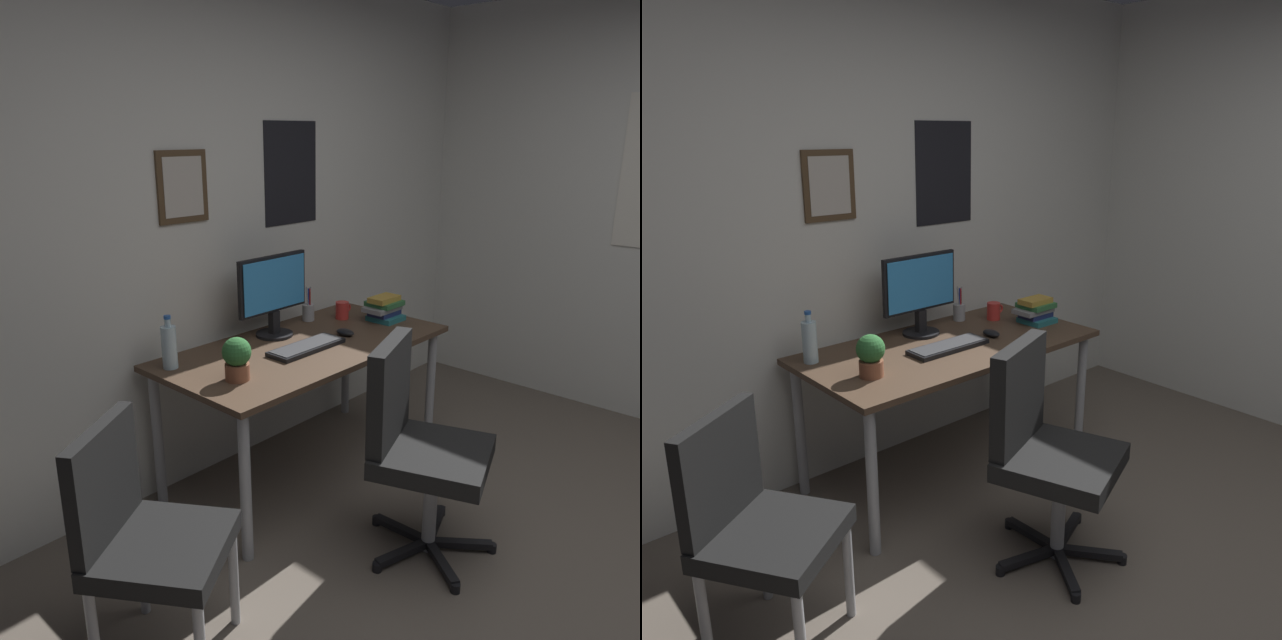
# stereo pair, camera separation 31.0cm
# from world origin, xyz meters

# --- Properties ---
(wall_back) EXTENTS (4.40, 0.10, 2.60)m
(wall_back) POSITION_xyz_m (0.00, 2.15, 1.30)
(wall_back) COLOR silver
(wall_back) RESTS_ON ground_plane
(desk) EXTENTS (1.54, 0.76, 0.73)m
(desk) POSITION_xyz_m (0.20, 1.69, 0.65)
(desk) COLOR #4C3828
(desk) RESTS_ON ground_plane
(office_chair) EXTENTS (0.59, 0.60, 0.95)m
(office_chair) POSITION_xyz_m (0.04, 0.90, 0.53)
(office_chair) COLOR black
(office_chair) RESTS_ON ground_plane
(side_chair) EXTENTS (0.58, 0.58, 0.88)m
(side_chair) POSITION_xyz_m (-1.08, 1.23, 0.50)
(side_chair) COLOR black
(side_chair) RESTS_ON ground_plane
(monitor) EXTENTS (0.46, 0.20, 0.43)m
(monitor) POSITION_xyz_m (0.18, 1.91, 0.97)
(monitor) COLOR black
(monitor) RESTS_ON desk
(keyboard) EXTENTS (0.43, 0.15, 0.03)m
(keyboard) POSITION_xyz_m (0.14, 1.63, 0.74)
(keyboard) COLOR black
(keyboard) RESTS_ON desk
(computer_mouse) EXTENTS (0.06, 0.11, 0.04)m
(computer_mouse) POSITION_xyz_m (0.44, 1.63, 0.75)
(computer_mouse) COLOR black
(computer_mouse) RESTS_ON desk
(water_bottle) EXTENTS (0.07, 0.07, 0.25)m
(water_bottle) POSITION_xyz_m (-0.47, 1.92, 0.84)
(water_bottle) COLOR silver
(water_bottle) RESTS_ON desk
(coffee_mug_near) EXTENTS (0.12, 0.08, 0.10)m
(coffee_mug_near) POSITION_xyz_m (0.67, 1.85, 0.78)
(coffee_mug_near) COLOR red
(coffee_mug_near) RESTS_ON desk
(potted_plant) EXTENTS (0.13, 0.13, 0.19)m
(potted_plant) POSITION_xyz_m (-0.35, 1.58, 0.84)
(potted_plant) COLOR brown
(potted_plant) RESTS_ON desk
(pen_cup) EXTENTS (0.07, 0.07, 0.20)m
(pen_cup) POSITION_xyz_m (0.51, 1.97, 0.78)
(pen_cup) COLOR #9EA0A5
(pen_cup) RESTS_ON desk
(book_stack_left) EXTENTS (0.21, 0.18, 0.14)m
(book_stack_left) POSITION_xyz_m (0.81, 1.65, 0.80)
(book_stack_left) COLOR #26727A
(book_stack_left) RESTS_ON desk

